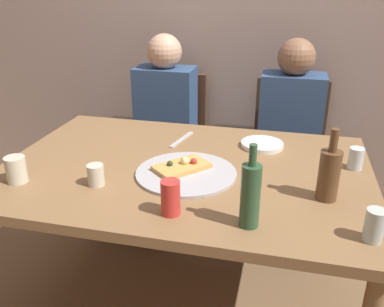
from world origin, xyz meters
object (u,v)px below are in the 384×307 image
object	(u,v)px
guest_in_sweater	(162,124)
soda_can	(171,198)
short_glass	(96,175)
pizza_slice_last	(181,166)
table_knife	(182,139)
chair_left	(169,135)
wine_bottle	(329,173)
plate_stack	(262,145)
dining_table	(185,181)
tumbler_far	(356,158)
guest_in_beanie	(289,134)
beer_bottle	(250,194)
wine_glass	(16,169)
pizza_tray	(186,173)
tumbler_near	(374,226)
chair_right	(288,145)

from	to	relation	value
guest_in_sweater	soda_can	bearing A→B (deg)	109.07
short_glass	pizza_slice_last	bearing A→B (deg)	33.79
table_knife	chair_left	xyz separation A→B (m)	(-0.26, 0.63, -0.23)
wine_bottle	plate_stack	distance (m)	0.52
dining_table	tumbler_far	distance (m)	0.72
guest_in_beanie	dining_table	bearing A→B (deg)	61.54
chair_left	guest_in_sweater	world-z (taller)	guest_in_sweater
pizza_slice_last	table_knife	xyz separation A→B (m)	(-0.09, 0.34, -0.02)
beer_bottle	tumbler_far	world-z (taller)	beer_bottle
wine_bottle	guest_in_sweater	bearing A→B (deg)	134.84
tumbler_far	guest_in_sweater	size ratio (longest dim) A/B	0.08
plate_stack	guest_in_beanie	xyz separation A→B (m)	(0.12, 0.48, -0.11)
tumbler_far	wine_glass	xyz separation A→B (m)	(-1.29, -0.43, 0.01)
pizza_tray	beer_bottle	xyz separation A→B (m)	(0.29, -0.31, 0.11)
wine_glass	guest_in_sweater	xyz separation A→B (m)	(0.25, 1.06, -0.15)
beer_bottle	pizza_slice_last	bearing A→B (deg)	133.10
soda_can	plate_stack	size ratio (longest dim) A/B	0.62
table_knife	chair_left	distance (m)	0.72
beer_bottle	guest_in_beanie	bearing A→B (deg)	84.69
dining_table	wine_bottle	bearing A→B (deg)	-14.22
pizza_tray	plate_stack	size ratio (longest dim) A/B	2.07
tumbler_far	pizza_tray	bearing A→B (deg)	-161.81
beer_bottle	chair_left	bearing A→B (deg)	116.79
wine_bottle	tumbler_near	world-z (taller)	wine_bottle
beer_bottle	chair_right	xyz separation A→B (m)	(0.11, 1.30, -0.34)
wine_bottle	table_knife	distance (m)	0.79
tumbler_near	table_knife	xyz separation A→B (m)	(-0.78, 0.67, -0.05)
pizza_slice_last	wine_glass	world-z (taller)	wine_glass
tumbler_far	table_knife	distance (m)	0.80
wine_glass	short_glass	size ratio (longest dim) A/B	1.25
tumbler_far	guest_in_beanie	bearing A→B (deg)	113.56
pizza_slice_last	dining_table	bearing A→B (deg)	88.06
dining_table	guest_in_sweater	distance (m)	0.85
beer_bottle	soda_can	size ratio (longest dim) A/B	2.30
wine_bottle	guest_in_beanie	xyz separation A→B (m)	(-0.14, 0.91, -0.20)
pizza_slice_last	beer_bottle	world-z (taller)	beer_bottle
wine_bottle	chair_left	bearing A→B (deg)	130.47
pizza_tray	short_glass	bearing A→B (deg)	-151.92
pizza_tray	short_glass	world-z (taller)	short_glass
beer_bottle	plate_stack	size ratio (longest dim) A/B	1.43
guest_in_beanie	chair_left	bearing A→B (deg)	-11.19
short_glass	dining_table	bearing A→B (deg)	39.63
chair_right	chair_left	bearing A→B (deg)	0.00
table_knife	guest_in_beanie	size ratio (longest dim) A/B	0.19
pizza_slice_last	short_glass	distance (m)	0.34
pizza_tray	wine_glass	world-z (taller)	wine_glass
pizza_tray	pizza_slice_last	bearing A→B (deg)	136.50
soda_can	tumbler_far	bearing A→B (deg)	38.96
plate_stack	pizza_tray	bearing A→B (deg)	-126.62
short_glass	soda_can	xyz separation A→B (m)	(0.34, -0.13, 0.02)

